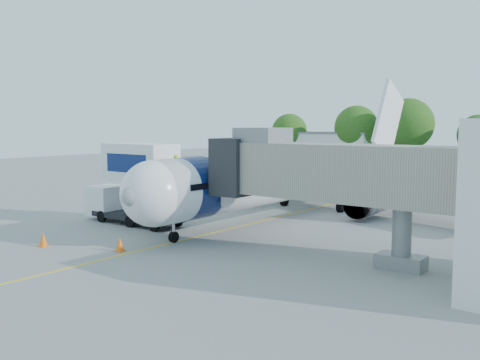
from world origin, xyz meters
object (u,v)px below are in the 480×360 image
Objects in this scene: catering_hiloader at (134,184)px; ground_tug at (89,260)px; jet_bridge at (318,172)px; aircraft at (299,174)px.

ground_tug is at bearing -50.01° from catering_hiloader.
ground_tug is (8.07, -9.62, -2.06)m from catering_hiloader.
jet_bridge reaches higher than catering_hiloader.
aircraft reaches higher than jet_bridge.
aircraft is 4.44× the size of catering_hiloader.
jet_bridge is 14.34m from catering_hiloader.
catering_hiloader is at bearing 146.22° from ground_tug.
aircraft is 20.95m from ground_tug.
jet_bridge is 1.64× the size of catering_hiloader.
aircraft is at bearing 111.21° from ground_tug.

